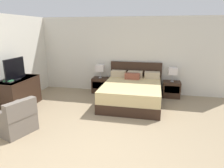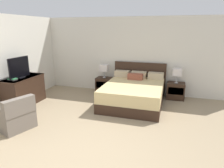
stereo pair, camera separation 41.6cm
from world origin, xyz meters
The scene contains 13 objects.
ground_plane centered at (0.00, 0.00, 0.00)m, with size 11.80×11.80×0.00m, color #998466.
wall_back centered at (0.00, 3.96, 1.27)m, with size 7.20×0.06×2.55m, color silver.
wall_left centered at (-3.03, 1.67, 1.27)m, with size 0.06×5.73×2.55m, color silver.
bed centered at (0.35, 2.89, 0.33)m, with size 1.72×2.12×1.08m.
nightstand_left centered at (-0.85, 3.66, 0.26)m, with size 0.54×0.42×0.52m.
nightstand_right centered at (1.54, 3.66, 0.26)m, with size 0.54×0.42×0.52m.
table_lamp_left centered at (-0.85, 3.66, 0.86)m, with size 0.27×0.27×0.46m.
table_lamp_right centered at (1.54, 3.66, 0.86)m, with size 0.27×0.27×0.46m.
dresser centered at (-2.70, 1.86, 0.42)m, with size 0.56×1.28×0.82m.
tv centered at (-2.70, 1.78, 1.11)m, with size 0.18×0.76×0.59m.
book_red_cover centered at (-2.71, 1.50, 0.84)m, with size 0.23×0.15×0.03m, color #383333.
book_blue_cover centered at (-2.71, 1.50, 0.86)m, with size 0.21×0.16×0.03m, color #2D7042.
armchair_by_window centered at (-1.87, 0.57, 0.28)m, with size 0.88×0.87×0.76m.
Camera 2 is at (1.36, -2.70, 2.16)m, focal length 32.00 mm.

